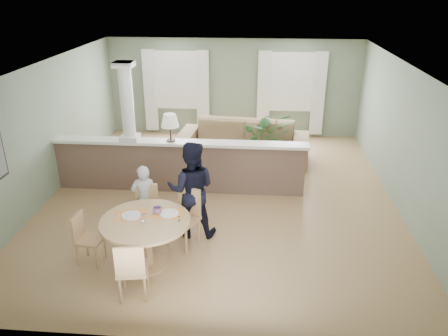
# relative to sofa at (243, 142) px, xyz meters

# --- Properties ---
(ground) EXTENTS (8.00, 8.00, 0.00)m
(ground) POSITION_rel_sofa_xyz_m (-0.36, -2.04, -0.47)
(ground) COLOR tan
(ground) RESTS_ON ground
(room_shell) EXTENTS (7.02, 8.02, 2.71)m
(room_shell) POSITION_rel_sofa_xyz_m (-0.39, -1.41, 1.35)
(room_shell) COLOR gray
(room_shell) RESTS_ON ground
(pony_wall) EXTENTS (5.32, 0.38, 2.70)m
(pony_wall) POSITION_rel_sofa_xyz_m (-1.35, -1.84, 0.24)
(pony_wall) COLOR brown
(pony_wall) RESTS_ON ground
(sofa) EXTENTS (3.30, 1.57, 0.93)m
(sofa) POSITION_rel_sofa_xyz_m (0.00, 0.00, 0.00)
(sofa) COLOR olive
(sofa) RESTS_ON ground
(houseplant) EXTENTS (1.26, 1.10, 1.34)m
(houseplant) POSITION_rel_sofa_xyz_m (0.59, -0.12, 0.20)
(houseplant) COLOR #296026
(houseplant) RESTS_ON ground
(dining_table) EXTENTS (1.37, 1.37, 0.93)m
(dining_table) POSITION_rel_sofa_xyz_m (-1.29, -4.54, 0.19)
(dining_table) COLOR tan
(dining_table) RESTS_ON ground
(chair_far_boy) EXTENTS (0.43, 0.43, 0.93)m
(chair_far_boy) POSITION_rel_sofa_xyz_m (-1.54, -3.63, 0.05)
(chair_far_boy) COLOR tan
(chair_far_boy) RESTS_ON ground
(chair_far_man) EXTENTS (0.61, 0.61, 1.01)m
(chair_far_man) POSITION_rel_sofa_xyz_m (-0.80, -3.85, 0.09)
(chair_far_man) COLOR tan
(chair_far_man) RESTS_ON ground
(chair_near) EXTENTS (0.48, 0.48, 0.93)m
(chair_near) POSITION_rel_sofa_xyz_m (-1.31, -5.32, 0.05)
(chair_near) COLOR tan
(chair_near) RESTS_ON ground
(chair_side) EXTENTS (0.41, 0.41, 0.85)m
(chair_side) POSITION_rel_sofa_xyz_m (-2.28, -4.51, 0.00)
(chair_side) COLOR tan
(chair_side) RESTS_ON ground
(child_person) EXTENTS (0.51, 0.40, 1.26)m
(child_person) POSITION_rel_sofa_xyz_m (-1.58, -3.50, 0.16)
(child_person) COLOR #ABABB0
(child_person) RESTS_ON ground
(man_person) EXTENTS (0.86, 0.68, 1.72)m
(man_person) POSITION_rel_sofa_xyz_m (-0.74, -3.53, 0.39)
(man_person) COLOR black
(man_person) RESTS_ON ground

